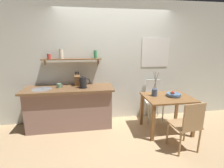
{
  "coord_description": "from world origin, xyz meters",
  "views": [
    {
      "loc": [
        -0.61,
        -3.04,
        1.8
      ],
      "look_at": [
        -0.1,
        0.25,
        0.95
      ],
      "focal_mm": 26.04,
      "sensor_mm": 36.0,
      "label": 1
    }
  ],
  "objects": [
    {
      "name": "twig_vase",
      "position": [
        0.73,
        -0.06,
        0.83
      ],
      "size": [
        0.11,
        0.11,
        0.51
      ],
      "color": "#475675",
      "rests_on": "dining_table"
    },
    {
      "name": "wall_shelf",
      "position": [
        -0.94,
        0.49,
        1.5
      ],
      "size": [
        1.24,
        0.2,
        0.33
      ],
      "color": "brown"
    },
    {
      "name": "fruit_bowl",
      "position": [
        1.09,
        -0.15,
        0.79
      ],
      "size": [
        0.28,
        0.28,
        0.12
      ],
      "color": "#51759E",
      "rests_on": "dining_table"
    },
    {
      "name": "dining_chair_far",
      "position": [
        0.92,
        0.42,
        0.52
      ],
      "size": [
        0.43,
        0.46,
        0.95
      ],
      "color": "white",
      "rests_on": "ground_plane"
    },
    {
      "name": "knife_block",
      "position": [
        -0.83,
        0.44,
        1.02
      ],
      "size": [
        0.11,
        0.18,
        0.32
      ],
      "color": "#9E6B3D",
      "rests_on": "kitchen_counter"
    },
    {
      "name": "coffee_mug_by_sink",
      "position": [
        -1.2,
        0.34,
        0.94
      ],
      "size": [
        0.13,
        0.1,
        0.09
      ],
      "color": "slate",
      "rests_on": "kitchen_counter"
    },
    {
      "name": "ground_plane",
      "position": [
        0.0,
        0.0,
        0.0
      ],
      "size": [
        14.0,
        14.0,
        0.0
      ],
      "primitive_type": "plane",
      "color": "tan"
    },
    {
      "name": "electric_kettle",
      "position": [
        -0.7,
        0.25,
        1.0
      ],
      "size": [
        0.25,
        0.16,
        0.25
      ],
      "color": "black",
      "rests_on": "kitchen_counter"
    },
    {
      "name": "back_wall",
      "position": [
        0.2,
        0.65,
        1.35
      ],
      "size": [
        6.8,
        0.11,
        2.7
      ],
      "color": "silver",
      "rests_on": "ground_plane"
    },
    {
      "name": "dining_table",
      "position": [
        0.97,
        -0.15,
        0.62
      ],
      "size": [
        0.94,
        0.74,
        0.75
      ],
      "color": "brown",
      "rests_on": "ground_plane"
    },
    {
      "name": "kitchen_counter",
      "position": [
        -1.0,
        0.32,
        0.45
      ],
      "size": [
        1.83,
        0.63,
        0.89
      ],
      "color": "gray",
      "rests_on": "ground_plane"
    },
    {
      "name": "dining_chair_near",
      "position": [
        0.99,
        -0.84,
        0.51
      ],
      "size": [
        0.47,
        0.45,
        0.9
      ],
      "color": "tan",
      "rests_on": "ground_plane"
    }
  ]
}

